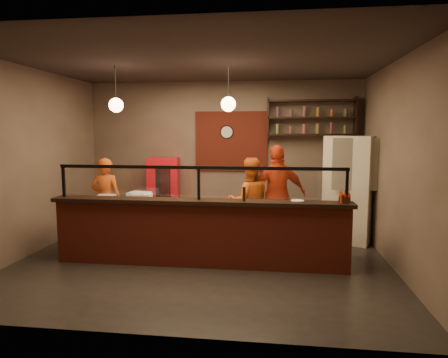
# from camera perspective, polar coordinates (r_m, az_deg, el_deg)

# --- Properties ---
(floor) EXTENTS (6.00, 6.00, 0.00)m
(floor) POSITION_cam_1_polar(r_m,az_deg,el_deg) (6.75, -3.05, -11.44)
(floor) COLOR black
(floor) RESTS_ON ground
(ceiling) EXTENTS (6.00, 6.00, 0.00)m
(ceiling) POSITION_cam_1_polar(r_m,az_deg,el_deg) (6.50, -3.23, 16.44)
(ceiling) COLOR #332B28
(ceiling) RESTS_ON wall_back
(wall_back) EXTENTS (6.00, 0.00, 6.00)m
(wall_back) POSITION_cam_1_polar(r_m,az_deg,el_deg) (8.89, -0.20, 3.50)
(wall_back) COLOR #756256
(wall_back) RESTS_ON floor
(wall_left) EXTENTS (0.00, 5.00, 5.00)m
(wall_left) POSITION_cam_1_polar(r_m,az_deg,el_deg) (7.57, -26.08, 2.24)
(wall_left) COLOR #756256
(wall_left) RESTS_ON floor
(wall_right) EXTENTS (0.00, 5.00, 5.00)m
(wall_right) POSITION_cam_1_polar(r_m,az_deg,el_deg) (6.58, 23.51, 1.79)
(wall_right) COLOR #756256
(wall_right) RESTS_ON floor
(wall_front) EXTENTS (6.00, 0.00, 6.00)m
(wall_front) POSITION_cam_1_polar(r_m,az_deg,el_deg) (4.01, -9.64, -0.59)
(wall_front) COLOR #756256
(wall_front) RESTS_ON floor
(brick_patch) EXTENTS (1.60, 0.04, 1.30)m
(brick_patch) POSITION_cam_1_polar(r_m,az_deg,el_deg) (8.83, 1.06, 5.42)
(brick_patch) COLOR maroon
(brick_patch) RESTS_ON wall_back
(service_counter) EXTENTS (4.60, 0.25, 1.00)m
(service_counter) POSITION_cam_1_polar(r_m,az_deg,el_deg) (6.32, -3.57, -7.97)
(service_counter) COLOR maroon
(service_counter) RESTS_ON floor
(counter_ledge) EXTENTS (4.70, 0.37, 0.06)m
(counter_ledge) POSITION_cam_1_polar(r_m,az_deg,el_deg) (6.21, -3.61, -3.24)
(counter_ledge) COLOR black
(counter_ledge) RESTS_ON service_counter
(worktop_cabinet) EXTENTS (4.60, 0.75, 0.85)m
(worktop_cabinet) POSITION_cam_1_polar(r_m,az_deg,el_deg) (6.82, -2.76, -7.53)
(worktop_cabinet) COLOR gray
(worktop_cabinet) RESTS_ON floor
(worktop) EXTENTS (4.60, 0.75, 0.05)m
(worktop) POSITION_cam_1_polar(r_m,az_deg,el_deg) (6.72, -2.79, -3.81)
(worktop) COLOR white
(worktop) RESTS_ON worktop_cabinet
(sneeze_guard) EXTENTS (4.50, 0.05, 0.52)m
(sneeze_guard) POSITION_cam_1_polar(r_m,az_deg,el_deg) (6.16, -3.63, -0.12)
(sneeze_guard) COLOR white
(sneeze_guard) RESTS_ON counter_ledge
(wall_shelving) EXTENTS (1.84, 0.28, 0.85)m
(wall_shelving) POSITION_cam_1_polar(r_m,az_deg,el_deg) (8.66, 12.34, 8.55)
(wall_shelving) COLOR black
(wall_shelving) RESTS_ON wall_back
(wall_clock) EXTENTS (0.30, 0.04, 0.30)m
(wall_clock) POSITION_cam_1_polar(r_m,az_deg,el_deg) (8.83, 0.41, 6.72)
(wall_clock) COLOR black
(wall_clock) RESTS_ON wall_back
(pendant_left) EXTENTS (0.24, 0.24, 0.77)m
(pendant_left) POSITION_cam_1_polar(r_m,az_deg,el_deg) (7.04, -15.17, 10.16)
(pendant_left) COLOR black
(pendant_left) RESTS_ON ceiling
(pendant_right) EXTENTS (0.24, 0.24, 0.77)m
(pendant_right) POSITION_cam_1_polar(r_m,az_deg,el_deg) (6.56, 0.63, 10.66)
(pendant_right) COLOR black
(pendant_right) RESTS_ON ceiling
(cook_left) EXTENTS (0.60, 0.40, 1.62)m
(cook_left) POSITION_cam_1_polar(r_m,az_deg,el_deg) (8.01, -16.47, -2.85)
(cook_left) COLOR #CE4B13
(cook_left) RESTS_ON floor
(cook_mid) EXTENTS (0.93, 0.80, 1.64)m
(cook_mid) POSITION_cam_1_polar(r_m,az_deg,el_deg) (7.36, 3.64, -3.31)
(cook_mid) COLOR #C85112
(cook_mid) RESTS_ON floor
(cook_right) EXTENTS (1.18, 0.78, 1.86)m
(cook_right) POSITION_cam_1_polar(r_m,az_deg,el_deg) (7.55, 7.67, -2.25)
(cook_right) COLOR red
(cook_right) RESTS_ON floor
(fridge) EXTENTS (1.09, 1.06, 2.03)m
(fridge) POSITION_cam_1_polar(r_m,az_deg,el_deg) (8.05, 17.54, -1.35)
(fridge) COLOR #ECE3C8
(fridge) RESTS_ON floor
(red_cooler) EXTENTS (0.74, 0.70, 1.54)m
(red_cooler) POSITION_cam_1_polar(r_m,az_deg,el_deg) (8.89, -8.58, -1.95)
(red_cooler) COLOR red
(red_cooler) RESTS_ON floor
(pizza_dough) EXTENTS (0.52, 0.52, 0.01)m
(pizza_dough) POSITION_cam_1_polar(r_m,az_deg,el_deg) (6.59, 0.84, -3.74)
(pizza_dough) COLOR white
(pizza_dough) RESTS_ON worktop
(prep_tub_a) EXTENTS (0.39, 0.34, 0.17)m
(prep_tub_a) POSITION_cam_1_polar(r_m,az_deg,el_deg) (7.05, -12.02, -2.53)
(prep_tub_a) COLOR silver
(prep_tub_a) RESTS_ON worktop
(prep_tub_b) EXTENTS (0.32, 0.26, 0.16)m
(prep_tub_b) POSITION_cam_1_polar(r_m,az_deg,el_deg) (6.97, -11.67, -2.69)
(prep_tub_b) COLOR white
(prep_tub_b) RESTS_ON worktop
(prep_tub_c) EXTENTS (0.29, 0.24, 0.14)m
(prep_tub_c) POSITION_cam_1_polar(r_m,az_deg,el_deg) (7.11, -16.46, -2.72)
(prep_tub_c) COLOR silver
(prep_tub_c) RESTS_ON worktop
(rolling_pin) EXTENTS (0.33, 0.17, 0.06)m
(rolling_pin) POSITION_cam_1_polar(r_m,az_deg,el_deg) (7.10, -12.80, -2.95)
(rolling_pin) COLOR yellow
(rolling_pin) RESTS_ON worktop
(condiment_caddy) EXTENTS (0.19, 0.16, 0.09)m
(condiment_caddy) POSITION_cam_1_polar(r_m,az_deg,el_deg) (6.20, 16.86, -2.83)
(condiment_caddy) COLOR black
(condiment_caddy) RESTS_ON counter_ledge
(pepper_mill) EXTENTS (0.06, 0.06, 0.22)m
(pepper_mill) POSITION_cam_1_polar(r_m,az_deg,el_deg) (6.06, 2.87, -2.15)
(pepper_mill) COLOR black
(pepper_mill) RESTS_ON counter_ledge
(small_plate) EXTENTS (0.21, 0.21, 0.01)m
(small_plate) POSITION_cam_1_polar(r_m,az_deg,el_deg) (6.16, 10.44, -3.06)
(small_plate) COLOR white
(small_plate) RESTS_ON counter_ledge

